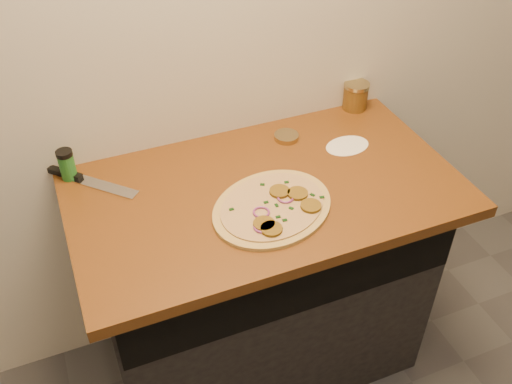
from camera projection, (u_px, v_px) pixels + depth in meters
name	position (u px, v px, depth m)	size (l,w,h in m)	color
cabinet	(260.00, 281.00, 2.08)	(1.10, 0.60, 0.86)	black
countertop	(265.00, 191.00, 1.77)	(1.20, 0.70, 0.04)	brown
pizza	(273.00, 207.00, 1.66)	(0.50, 0.50, 0.03)	tan
chefs_knife	(84.00, 180.00, 1.77)	(0.25, 0.25, 0.02)	#B7BAC1
mason_jar_lid	(286.00, 137.00, 1.95)	(0.08, 0.08, 0.02)	tan
salsa_jar	(356.00, 96.00, 2.08)	(0.09, 0.09, 0.10)	maroon
spice_shaker	(67.00, 165.00, 1.75)	(0.05, 0.05, 0.10)	#206724
flour_spill	(347.00, 146.00, 1.92)	(0.16, 0.16, 0.00)	silver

